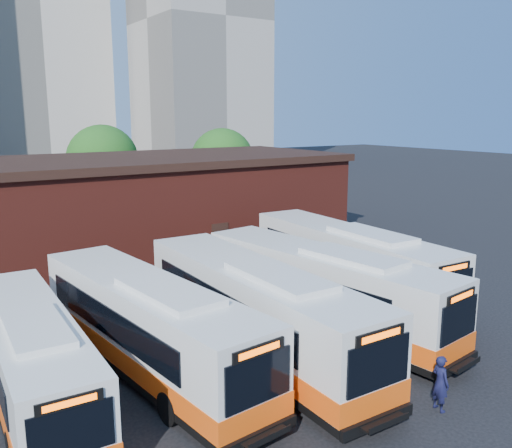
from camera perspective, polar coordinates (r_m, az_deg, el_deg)
ground at (r=22.82m, az=7.38°, el=-12.53°), size 220.00×220.00×0.00m
bus_farwest at (r=19.43m, az=-22.51°, el=-13.16°), size 2.77×11.65×3.15m
bus_west at (r=20.34m, az=-11.29°, el=-10.79°), size 4.03×13.27×3.57m
bus_midwest at (r=21.19m, az=-0.12°, el=-9.41°), size 3.01×13.73×3.73m
bus_mideast at (r=24.12m, az=7.08°, el=-7.00°), size 4.43×13.48×3.62m
bus_east at (r=28.28m, az=9.70°, el=-4.23°), size 3.37×13.67×3.69m
transit_worker at (r=18.74m, az=18.83°, el=-15.57°), size 0.53×0.73×1.83m
depot_building at (r=38.72m, az=-12.15°, el=2.30°), size 28.60×12.60×6.40m
tree_mid at (r=52.30m, az=-15.83°, el=6.45°), size 6.56×6.56×8.36m
tree_east at (r=54.00m, az=-3.57°, el=6.74°), size 6.24×6.24×7.96m
tower_right at (r=95.64m, az=-6.08°, el=20.47°), size 18.00×18.00×49.20m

